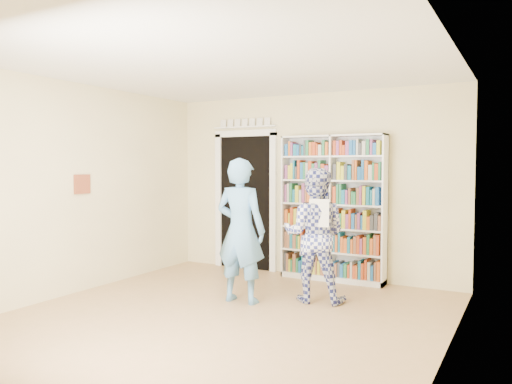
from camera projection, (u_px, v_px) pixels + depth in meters
floor at (218, 320)px, 5.28m from camera, size 5.00×5.00×0.00m
ceiling at (217, 63)px, 5.14m from camera, size 5.00×5.00×0.00m
wall_back at (310, 185)px, 7.40m from camera, size 4.50×0.00×4.50m
wall_left at (69, 189)px, 6.30m from camera, size 0.00×5.00×5.00m
wall_right at (446, 200)px, 4.13m from camera, size 0.00×5.00×5.00m
bookshelf at (333, 207)px, 7.08m from camera, size 1.51×0.28×2.07m
doorway at (245, 195)px, 7.92m from camera, size 1.10×0.08×2.43m
wall_art at (82, 184)px, 6.46m from camera, size 0.03×0.25×0.25m
man_blue at (241, 230)px, 5.96m from camera, size 0.64×0.43×1.73m
man_plaid at (315, 235)px, 6.00m from camera, size 0.89×0.76×1.61m
paper_sheet at (319, 213)px, 5.75m from camera, size 0.23×0.06×0.32m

